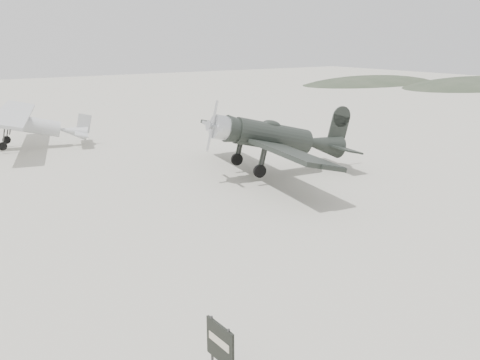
# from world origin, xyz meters

# --- Properties ---
(ground) EXTENTS (160.00, 160.00, 0.00)m
(ground) POSITION_xyz_m (0.00, 0.00, 0.00)
(ground) COLOR #A7A394
(ground) RESTS_ON ground
(hill_east_north) EXTENTS (36.00, 18.00, 6.00)m
(hill_east_north) POSITION_xyz_m (60.00, 28.00, 0.00)
(hill_east_north) COLOR #2E3A2A
(hill_east_north) RESTS_ON ground
(hill_northeast) EXTENTS (32.00, 16.00, 5.20)m
(hill_northeast) POSITION_xyz_m (50.00, 40.00, 0.00)
(hill_northeast) COLOR #2E3A2A
(hill_northeast) RESTS_ON ground
(lowwing_monoplane) EXTENTS (8.10, 11.32, 3.64)m
(lowwing_monoplane) POSITION_xyz_m (4.78, 5.84, 1.92)
(lowwing_monoplane) COLOR black
(lowwing_monoplane) RESTS_ON ground
(highwing_monoplane) EXTENTS (7.31, 10.21, 2.89)m
(highwing_monoplane) POSITION_xyz_m (-4.89, 19.35, 1.81)
(highwing_monoplane) COLOR #AEB1B3
(highwing_monoplane) RESTS_ON ground
(sign_board) EXTENTS (0.14, 0.87, 1.25)m
(sign_board) POSITION_xyz_m (-5.40, -5.47, 0.75)
(sign_board) COLOR #333333
(sign_board) RESTS_ON ground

